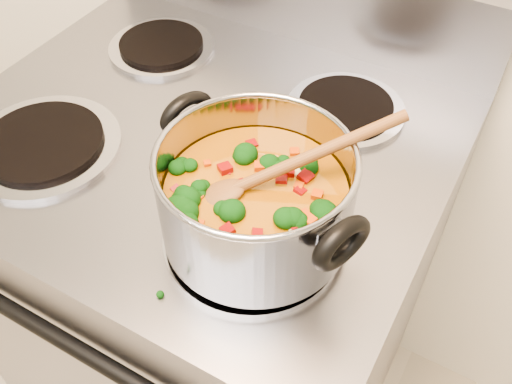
# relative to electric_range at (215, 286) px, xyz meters

# --- Properties ---
(electric_range) EXTENTS (0.78, 0.70, 1.08)m
(electric_range) POSITION_rel_electric_range_xyz_m (0.00, 0.00, 0.00)
(electric_range) COLOR gray
(electric_range) RESTS_ON ground
(stockpot) EXTENTS (0.30, 0.24, 0.15)m
(stockpot) POSITION_rel_electric_range_xyz_m (0.18, -0.15, 0.53)
(stockpot) COLOR gray
(stockpot) RESTS_ON electric_range
(wooden_spoon) EXTENTS (0.21, 0.20, 0.11)m
(wooden_spoon) POSITION_rel_electric_range_xyz_m (0.20, -0.14, 0.57)
(wooden_spoon) COLOR brown
(wooden_spoon) RESTS_ON stockpot
(cooktop_crumbs) EXTENTS (0.20, 0.31, 0.01)m
(cooktop_crumbs) POSITION_rel_electric_range_xyz_m (0.27, -0.20, 0.46)
(cooktop_crumbs) COLOR black
(cooktop_crumbs) RESTS_ON electric_range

